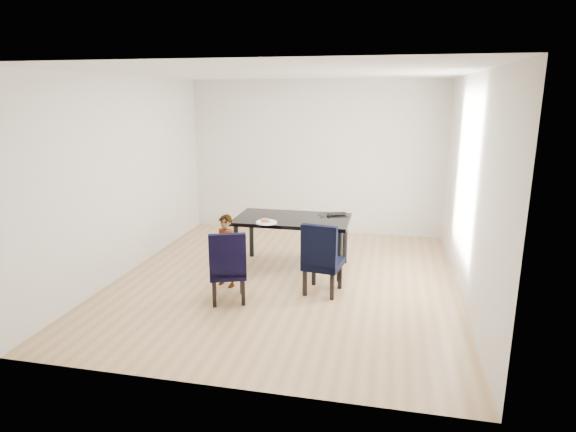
% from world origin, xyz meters
% --- Properties ---
extents(floor, '(4.50, 5.00, 0.01)m').
position_xyz_m(floor, '(0.00, 0.00, -0.01)').
color(floor, tan).
rests_on(floor, ground).
extents(ceiling, '(4.50, 5.00, 0.01)m').
position_xyz_m(ceiling, '(0.00, 0.00, 2.71)').
color(ceiling, white).
rests_on(ceiling, wall_back).
extents(wall_back, '(4.50, 0.01, 2.70)m').
position_xyz_m(wall_back, '(0.00, 2.50, 1.35)').
color(wall_back, silver).
rests_on(wall_back, ground).
extents(wall_front, '(4.50, 0.01, 2.70)m').
position_xyz_m(wall_front, '(0.00, -2.50, 1.35)').
color(wall_front, silver).
rests_on(wall_front, ground).
extents(wall_left, '(0.01, 5.00, 2.70)m').
position_xyz_m(wall_left, '(-2.25, 0.00, 1.35)').
color(wall_left, silver).
rests_on(wall_left, ground).
extents(wall_right, '(0.01, 5.00, 2.70)m').
position_xyz_m(wall_right, '(2.25, 0.00, 1.35)').
color(wall_right, silver).
rests_on(wall_right, ground).
extents(dining_table, '(1.60, 0.90, 0.75)m').
position_xyz_m(dining_table, '(0.00, 0.50, 0.38)').
color(dining_table, black).
rests_on(dining_table, floor).
extents(chair_left, '(0.56, 0.57, 0.89)m').
position_xyz_m(chair_left, '(-0.54, -0.76, 0.45)').
color(chair_left, black).
rests_on(chair_left, floor).
extents(chair_right, '(0.51, 0.53, 0.93)m').
position_xyz_m(chair_right, '(0.55, -0.28, 0.46)').
color(chair_right, black).
rests_on(chair_right, floor).
extents(child, '(0.41, 0.34, 0.95)m').
position_xyz_m(child, '(-0.71, -0.33, 0.48)').
color(child, '#CE3F11').
rests_on(child, floor).
extents(plate, '(0.37, 0.37, 0.02)m').
position_xyz_m(plate, '(-0.29, 0.15, 0.76)').
color(plate, white).
rests_on(plate, dining_table).
extents(sandwich, '(0.15, 0.11, 0.05)m').
position_xyz_m(sandwich, '(-0.30, 0.14, 0.79)').
color(sandwich, '#BB6D42').
rests_on(sandwich, plate).
extents(laptop, '(0.35, 0.30, 0.02)m').
position_xyz_m(laptop, '(0.57, 0.85, 0.76)').
color(laptop, black).
rests_on(laptop, dining_table).
extents(cable_tangle, '(0.15, 0.15, 0.01)m').
position_xyz_m(cable_tangle, '(0.46, 0.63, 0.75)').
color(cable_tangle, black).
rests_on(cable_tangle, dining_table).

